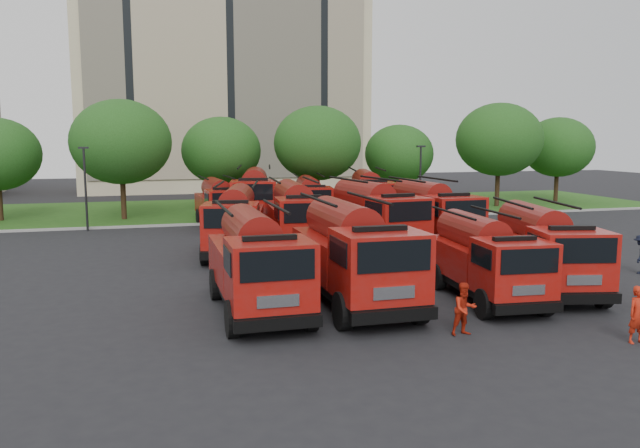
# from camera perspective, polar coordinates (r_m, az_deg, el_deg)

# --- Properties ---
(ground) EXTENTS (140.00, 140.00, 0.00)m
(ground) POSITION_cam_1_polar(r_m,az_deg,el_deg) (24.38, -0.00, -5.51)
(ground) COLOR black
(ground) RESTS_ON ground
(lawn) EXTENTS (70.00, 16.00, 0.12)m
(lawn) POSITION_cam_1_polar(r_m,az_deg,el_deg) (49.59, -8.00, 1.36)
(lawn) COLOR #1A4512
(lawn) RESTS_ON ground
(curb) EXTENTS (70.00, 0.30, 0.14)m
(curb) POSITION_cam_1_polar(r_m,az_deg,el_deg) (41.63, -6.56, 0.15)
(curb) COLOR gray
(curb) RESTS_ON ground
(apartment_building) EXTENTS (30.00, 14.18, 25.00)m
(apartment_building) POSITION_cam_1_polar(r_m,az_deg,el_deg) (71.61, -8.91, 13.32)
(apartment_building) COLOR beige
(apartment_building) RESTS_ON ground
(tree_2) EXTENTS (6.72, 6.72, 8.22)m
(tree_2) POSITION_cam_1_polar(r_m,az_deg,el_deg) (44.40, -17.74, 7.15)
(tree_2) COLOR #382314
(tree_2) RESTS_ON ground
(tree_3) EXTENTS (5.88, 5.88, 7.19)m
(tree_3) POSITION_cam_1_polar(r_m,az_deg,el_deg) (47.17, -9.01, 6.64)
(tree_3) COLOR #382314
(tree_3) RESTS_ON ground
(tree_4) EXTENTS (6.55, 6.55, 8.01)m
(tree_4) POSITION_cam_1_polar(r_m,az_deg,el_deg) (47.00, -0.23, 7.39)
(tree_4) COLOR #382314
(tree_4) RESTS_ON ground
(tree_5) EXTENTS (5.46, 5.46, 6.68)m
(tree_5) POSITION_cam_1_polar(r_m,az_deg,el_deg) (50.24, 7.24, 6.36)
(tree_5) COLOR #382314
(tree_5) RESTS_ON ground
(tree_6) EXTENTS (6.89, 6.89, 8.42)m
(tree_6) POSITION_cam_1_polar(r_m,az_deg,el_deg) (52.52, 16.06, 7.43)
(tree_6) COLOR #382314
(tree_6) RESTS_ON ground
(tree_7) EXTENTS (6.05, 6.05, 7.39)m
(tree_7) POSITION_cam_1_polar(r_m,az_deg,el_deg) (58.08, 20.94, 6.58)
(tree_7) COLOR #382314
(tree_7) RESTS_ON ground
(lamp_post_0) EXTENTS (0.60, 0.25, 5.11)m
(lamp_post_0) POSITION_cam_1_polar(r_m,az_deg,el_deg) (40.33, -20.67, 3.48)
(lamp_post_0) COLOR black
(lamp_post_0) RESTS_ON ground
(lamp_post_1) EXTENTS (0.60, 0.25, 5.11)m
(lamp_post_1) POSITION_cam_1_polar(r_m,az_deg,el_deg) (44.13, 9.16, 4.23)
(lamp_post_1) COLOR black
(lamp_post_1) RESTS_ON ground
(fire_truck_0) EXTENTS (2.65, 7.13, 3.24)m
(fire_truck_0) POSITION_cam_1_polar(r_m,az_deg,el_deg) (20.50, -5.86, -3.48)
(fire_truck_0) COLOR black
(fire_truck_0) RESTS_ON ground
(fire_truck_1) EXTENTS (2.79, 7.55, 3.43)m
(fire_truck_1) POSITION_cam_1_polar(r_m,az_deg,el_deg) (21.23, 3.04, -2.78)
(fire_truck_1) COLOR black
(fire_truck_1) RESTS_ON ground
(fire_truck_2) EXTENTS (2.77, 6.54, 2.90)m
(fire_truck_2) POSITION_cam_1_polar(r_m,az_deg,el_deg) (22.60, 14.75, -3.07)
(fire_truck_2) COLOR black
(fire_truck_2) RESTS_ON ground
(fire_truck_3) EXTENTS (3.78, 7.17, 3.11)m
(fire_truck_3) POSITION_cam_1_polar(r_m,az_deg,el_deg) (24.53, 19.69, -2.17)
(fire_truck_3) COLOR black
(fire_truck_3) RESTS_ON ground
(fire_truck_4) EXTENTS (3.96, 7.51, 3.26)m
(fire_truck_4) POSITION_cam_1_polar(r_m,az_deg,el_deg) (30.53, -7.73, 0.27)
(fire_truck_4) COLOR black
(fire_truck_4) RESTS_ON ground
(fire_truck_5) EXTENTS (3.21, 7.63, 3.39)m
(fire_truck_5) POSITION_cam_1_polar(r_m,az_deg,el_deg) (31.57, -2.21, 0.71)
(fire_truck_5) COLOR black
(fire_truck_5) RESTS_ON ground
(fire_truck_6) EXTENTS (3.46, 7.77, 3.42)m
(fire_truck_6) POSITION_cam_1_polar(r_m,az_deg,el_deg) (31.89, 4.93, 0.79)
(fire_truck_6) COLOR black
(fire_truck_6) RESTS_ON ground
(fire_truck_7) EXTENTS (2.89, 7.42, 3.34)m
(fire_truck_7) POSITION_cam_1_polar(r_m,az_deg,el_deg) (33.49, 10.06, 0.97)
(fire_truck_7) COLOR black
(fire_truck_7) RESTS_ON ground
(fire_truck_8) EXTENTS (2.78, 6.79, 3.03)m
(fire_truck_8) POSITION_cam_1_polar(r_m,az_deg,el_deg) (40.11, -9.18, 1.90)
(fire_truck_8) COLOR black
(fire_truck_8) RESTS_ON ground
(fire_truck_9) EXTENTS (4.16, 8.34, 3.63)m
(fire_truck_9) POSITION_cam_1_polar(r_m,az_deg,el_deg) (40.84, -6.01, 2.49)
(fire_truck_9) COLOR black
(fire_truck_9) RESTS_ON ground
(fire_truck_10) EXTENTS (3.27, 6.98, 3.05)m
(fire_truck_10) POSITION_cam_1_polar(r_m,az_deg,el_deg) (41.43, -0.93, 2.21)
(fire_truck_10) COLOR black
(fire_truck_10) RESTS_ON ground
(fire_truck_11) EXTENTS (4.23, 7.99, 3.46)m
(fire_truck_11) POSITION_cam_1_polar(r_m,az_deg,el_deg) (41.34, 4.43, 2.46)
(fire_truck_11) COLOR black
(fire_truck_11) RESTS_ON ground
(firefighter_0) EXTENTS (0.60, 0.45, 1.61)m
(firefighter_0) POSITION_cam_1_polar(r_m,az_deg,el_deg) (19.72, 26.93, -9.67)
(firefighter_0) COLOR #AC1E0D
(firefighter_0) RESTS_ON ground
(firefighter_1) EXTENTS (0.78, 0.46, 1.55)m
(firefighter_1) POSITION_cam_1_polar(r_m,az_deg,el_deg) (18.77, 13.00, -9.86)
(firefighter_1) COLOR #AC1E0D
(firefighter_1) RESTS_ON ground
(firefighter_2) EXTENTS (0.82, 1.18, 1.83)m
(firefighter_2) POSITION_cam_1_polar(r_m,az_deg,el_deg) (24.35, 23.04, -6.18)
(firefighter_2) COLOR #AC1E0D
(firefighter_2) RESTS_ON ground
(firefighter_3) EXTENTS (1.15, 1.12, 1.64)m
(firefighter_3) POSITION_cam_1_polar(r_m,az_deg,el_deg) (29.53, 27.16, -4.03)
(firefighter_3) COLOR black
(firefighter_3) RESTS_ON ground
(firefighter_4) EXTENTS (1.04, 0.98, 1.79)m
(firefighter_4) POSITION_cam_1_polar(r_m,az_deg,el_deg) (25.17, -5.08, -5.12)
(firefighter_4) COLOR black
(firefighter_4) RESTS_ON ground
(firefighter_5) EXTENTS (1.75, 1.13, 1.75)m
(firefighter_5) POSITION_cam_1_polar(r_m,az_deg,el_deg) (35.99, 12.89, -1.33)
(firefighter_5) COLOR #AC1E0D
(firefighter_5) RESTS_ON ground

